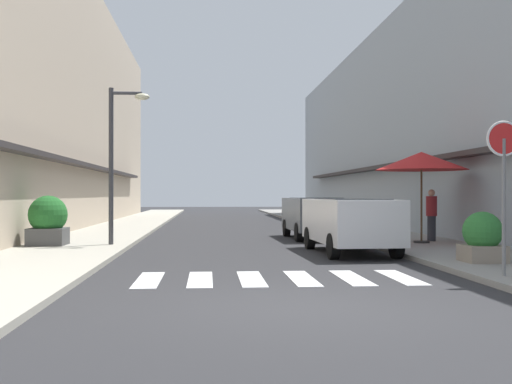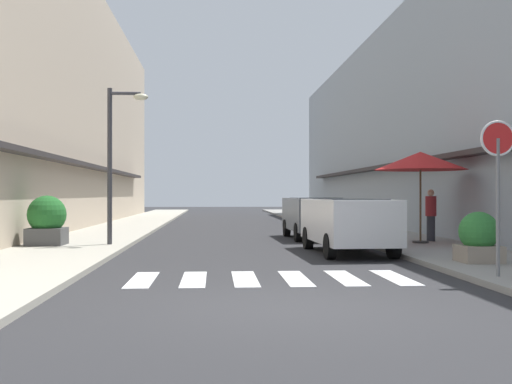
% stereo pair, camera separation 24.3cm
% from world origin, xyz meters
% --- Properties ---
extents(ground_plane, '(102.42, 102.42, 0.00)m').
position_xyz_m(ground_plane, '(0.00, 18.62, 0.00)').
color(ground_plane, '#2B2B2D').
extents(sidewalk_left, '(3.13, 65.18, 0.12)m').
position_xyz_m(sidewalk_left, '(-5.12, 18.62, 0.06)').
color(sidewalk_left, '#ADA899').
rests_on(sidewalk_left, ground_plane).
extents(sidewalk_right, '(3.13, 65.18, 0.12)m').
position_xyz_m(sidewalk_right, '(5.12, 18.62, 0.06)').
color(sidewalk_right, gray).
rests_on(sidewalk_right, ground_plane).
extents(building_row_left, '(5.50, 43.90, 11.62)m').
position_xyz_m(building_row_left, '(-9.18, 19.95, 5.81)').
color(building_row_left, '#C6B299').
rests_on(building_row_left, ground_plane).
extents(building_row_right, '(5.50, 43.90, 9.49)m').
position_xyz_m(building_row_right, '(9.18, 19.95, 4.74)').
color(building_row_right, '#939EA8').
rests_on(building_row_right, ground_plane).
extents(crosswalk, '(5.20, 2.20, 0.01)m').
position_xyz_m(crosswalk, '(-0.00, 2.90, 0.01)').
color(crosswalk, silver).
rests_on(crosswalk, ground_plane).
extents(parked_car_near, '(1.93, 4.47, 1.47)m').
position_xyz_m(parked_car_near, '(2.50, 7.71, 0.92)').
color(parked_car_near, silver).
rests_on(parked_car_near, ground_plane).
extents(parked_car_mid, '(1.89, 4.19, 1.47)m').
position_xyz_m(parked_car_mid, '(2.50, 13.27, 0.92)').
color(parked_car_mid, '#4C5156').
rests_on(parked_car_mid, ground_plane).
extents(round_street_sign, '(0.65, 0.07, 2.79)m').
position_xyz_m(round_street_sign, '(4.02, 2.09, 2.26)').
color(round_street_sign, slate).
rests_on(round_street_sign, sidewalk_right).
extents(street_lamp, '(1.19, 0.28, 4.59)m').
position_xyz_m(street_lamp, '(-3.90, 9.80, 2.98)').
color(street_lamp, '#38383D').
rests_on(street_lamp, sidewalk_left).
extents(cafe_umbrella, '(2.78, 2.78, 2.75)m').
position_xyz_m(cafe_umbrella, '(5.15, 9.67, 2.59)').
color(cafe_umbrella, '#262626').
rests_on(cafe_umbrella, sidewalk_right).
extents(planter_corner, '(0.86, 0.86, 1.09)m').
position_xyz_m(planter_corner, '(4.67, 4.40, 0.64)').
color(planter_corner, gray).
rests_on(planter_corner, sidewalk_right).
extents(planter_midblock, '(1.11, 1.11, 1.43)m').
position_xyz_m(planter_midblock, '(-5.89, 9.67, 0.82)').
color(planter_midblock, '#4C4C4C').
rests_on(planter_midblock, sidewalk_left).
extents(pedestrian_walking_near, '(0.34, 0.34, 1.62)m').
position_xyz_m(pedestrian_walking_near, '(5.72, 10.37, 0.97)').
color(pedestrian_walking_near, '#282B33').
rests_on(pedestrian_walking_near, sidewalk_right).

